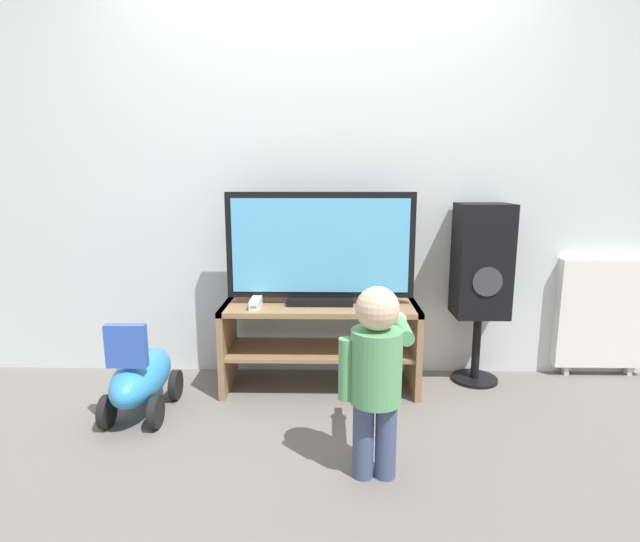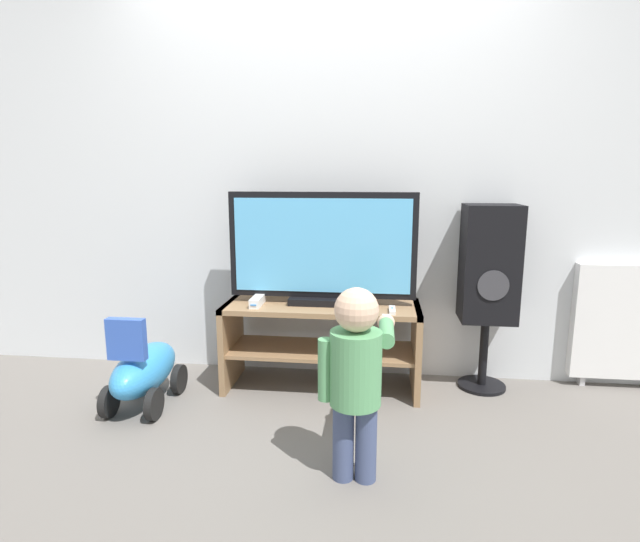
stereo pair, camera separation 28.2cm
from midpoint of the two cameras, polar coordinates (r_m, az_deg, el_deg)
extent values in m
plane|color=slate|center=(2.93, 2.53, -14.81)|extent=(16.00, 16.00, 0.00)
cube|color=silver|center=(3.15, 3.47, 11.42)|extent=(10.00, 0.06, 2.60)
cube|color=#93704C|center=(2.96, 2.94, -4.10)|extent=(1.15, 0.43, 0.03)
cube|color=#93704C|center=(3.04, 2.89, -9.06)|extent=(1.11, 0.39, 0.02)
cube|color=#93704C|center=(3.11, -7.52, -8.12)|extent=(0.04, 0.43, 0.52)
cube|color=#93704C|center=(3.04, 13.57, -8.80)|extent=(0.04, 0.43, 0.52)
cube|color=black|center=(2.97, 2.98, -3.34)|extent=(0.38, 0.20, 0.04)
cube|color=black|center=(2.90, 3.04, 2.94)|extent=(1.09, 0.05, 0.62)
cube|color=#59B2EA|center=(2.88, 3.00, 2.86)|extent=(1.02, 0.01, 0.55)
cube|color=white|center=(2.93, -4.42, -3.44)|extent=(0.06, 0.20, 0.05)
cube|color=#3F8CE5|center=(2.83, -4.82, -3.94)|extent=(0.03, 0.00, 0.01)
cube|color=white|center=(2.83, 11.11, -4.46)|extent=(0.03, 0.13, 0.02)
cylinder|color=#337FD8|center=(2.82, 11.12, -4.21)|extent=(0.01, 0.01, 0.00)
cylinder|color=#3F4C72|center=(2.23, 6.51, -18.81)|extent=(0.09, 0.09, 0.34)
cylinder|color=#3F4C72|center=(2.23, 9.11, -18.85)|extent=(0.09, 0.09, 0.34)
cylinder|color=#599E66|center=(2.08, 8.05, -11.00)|extent=(0.21, 0.21, 0.31)
sphere|color=beige|center=(2.01, 8.23, -4.48)|extent=(0.18, 0.18, 0.18)
cylinder|color=#599E66|center=(2.09, 4.60, -11.24)|extent=(0.07, 0.07, 0.26)
cylinder|color=#599E66|center=(2.17, 11.33, -6.86)|extent=(0.07, 0.26, 0.07)
sphere|color=beige|center=(2.30, 11.09, -5.86)|extent=(0.08, 0.08, 0.08)
cube|color=white|center=(2.34, 11.02, -5.58)|extent=(0.03, 0.13, 0.02)
cylinder|color=black|center=(3.31, 20.37, -12.20)|extent=(0.28, 0.28, 0.02)
cylinder|color=black|center=(3.24, 20.61, -8.88)|extent=(0.05, 0.05, 0.43)
cube|color=black|center=(3.10, 21.30, 0.80)|extent=(0.31, 0.26, 0.68)
cylinder|color=#38383D|center=(2.99, 21.79, -1.59)|extent=(0.17, 0.01, 0.17)
ellipsoid|color=#338CD1|center=(2.95, -16.85, -10.75)|extent=(0.25, 0.61, 0.24)
cube|color=blue|center=(2.73, -18.52, -7.45)|extent=(0.20, 0.05, 0.22)
cylinder|color=black|center=(3.18, -17.62, -11.51)|extent=(0.04, 0.17, 0.17)
cylinder|color=black|center=(3.09, -13.27, -11.96)|extent=(0.04, 0.17, 0.17)
cylinder|color=black|center=(2.91, -20.40, -13.88)|extent=(0.04, 0.17, 0.17)
cylinder|color=black|center=(2.81, -15.67, -14.52)|extent=(0.04, 0.17, 0.17)
cube|color=white|center=(3.57, 33.34, -4.92)|extent=(0.58, 0.08, 0.70)
cube|color=silver|center=(3.60, 29.76, -10.79)|extent=(0.03, 0.05, 0.06)
camera|label=1|loc=(0.14, -87.14, 0.56)|focal=28.00mm
camera|label=2|loc=(0.14, 92.86, -0.56)|focal=28.00mm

